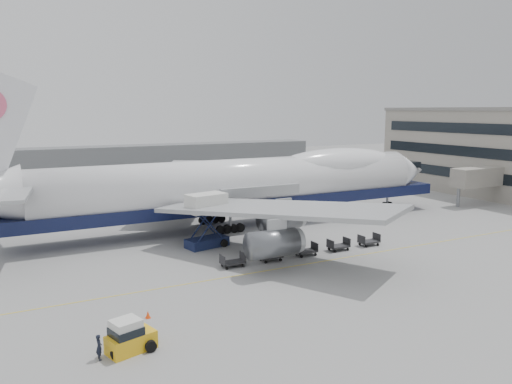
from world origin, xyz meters
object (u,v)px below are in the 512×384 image
catering_truck (206,217)px  baggage_tug (129,337)px  airliner (246,183)px  ground_worker (99,347)px

catering_truck → baggage_tug: 24.82m
catering_truck → airliner: bearing=29.3°
airliner → ground_worker: size_ratio=41.38×
baggage_tug → ground_worker: size_ratio=2.04×
catering_truck → ground_worker: 26.04m
catering_truck → ground_worker: (-15.39, -20.83, -2.62)m
baggage_tug → ground_worker: bearing=169.0°
baggage_tug → ground_worker: (-1.88, -0.16, -0.16)m
airliner → catering_truck: bearing=-138.9°
baggage_tug → airliner: bearing=35.9°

